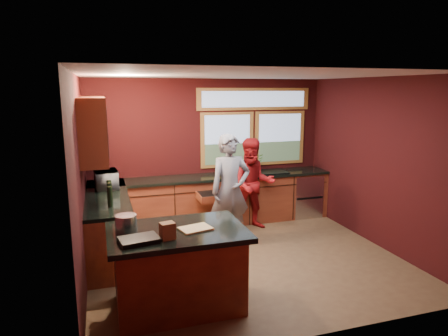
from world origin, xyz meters
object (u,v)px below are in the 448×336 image
stock_pot (126,223)px  person_grey (230,190)px  person_red (253,184)px  island (178,268)px  cutting_board (195,228)px

stock_pot → person_grey: bearing=40.8°
person_red → stock_pot: (-2.36, -2.11, 0.21)m
island → person_red: size_ratio=0.93×
person_grey → cutting_board: size_ratio=5.20×
cutting_board → person_grey: bearing=60.0°
person_red → stock_pot: bearing=-127.0°
person_grey → person_red: size_ratio=1.10×
island → person_grey: (1.17, 1.64, 0.43)m
island → cutting_board: size_ratio=4.43×
person_red → cutting_board: size_ratio=4.74×
cutting_board → stock_pot: stock_pot is taller
person_grey → person_red: (0.64, 0.62, -0.08)m
island → person_grey: 2.06m
person_red → cutting_board: 2.81m
person_red → stock_pot: person_red is taller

